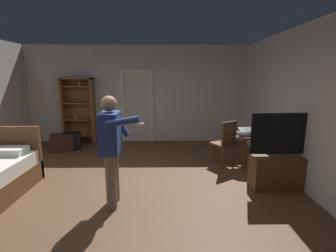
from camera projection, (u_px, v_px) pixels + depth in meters
ground_plane at (117, 192)px, 4.10m from camera, size 7.34×7.34×0.00m
wall_back at (137, 94)px, 7.15m from camera, size 6.58×0.12×2.80m
wall_right at (316, 110)px, 3.87m from camera, size 0.12×6.91×2.80m
doorway_frame at (137, 101)px, 7.11m from camera, size 0.93×0.08×2.13m
bookshelf at (79, 109)px, 6.98m from camera, size 0.90×0.32×1.88m
tv_flatscreen at (283, 166)px, 4.21m from camera, size 1.21×0.40×1.33m
side_table at (245, 144)px, 5.27m from camera, size 0.68×0.68×0.70m
laptop at (245, 132)px, 5.17m from camera, size 0.35×0.35×0.17m
bottle_on_table at (254, 131)px, 5.12m from camera, size 0.06×0.06×0.23m
wooden_chair at (225, 141)px, 5.25m from camera, size 0.58×0.58×0.99m
person_blue_shirt at (112, 143)px, 3.53m from camera, size 0.65×0.61×1.66m
suitcase_dark at (63, 142)px, 6.33m from camera, size 0.62×0.43×0.46m
suitcase_small at (72, 141)px, 6.47m from camera, size 0.52×0.43×0.46m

